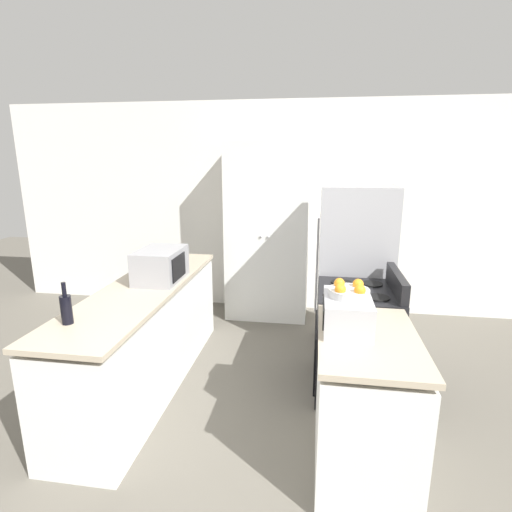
{
  "coord_description": "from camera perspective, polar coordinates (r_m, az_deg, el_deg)",
  "views": [
    {
      "loc": [
        0.54,
        -1.7,
        1.93
      ],
      "look_at": [
        0.0,
        1.81,
        1.05
      ],
      "focal_mm": 28.0,
      "sensor_mm": 36.0,
      "label": 1
    }
  ],
  "objects": [
    {
      "name": "microwave",
      "position": [
        3.53,
        -13.45,
        -1.26
      ],
      "size": [
        0.36,
        0.5,
        0.28
      ],
      "color": "#939399",
      "rests_on": "counter_left"
    },
    {
      "name": "stove",
      "position": [
        3.49,
        14.03,
        -11.56
      ],
      "size": [
        0.66,
        0.71,
        1.05
      ],
      "color": "black",
      "rests_on": "ground_plane"
    },
    {
      "name": "wine_bottle",
      "position": [
        2.84,
        -25.48,
        -6.78
      ],
      "size": [
        0.07,
        0.07,
        0.28
      ],
      "color": "black",
      "rests_on": "counter_left"
    },
    {
      "name": "fruit_bowl",
      "position": [
        2.53,
        13.16,
        -4.89
      ],
      "size": [
        0.25,
        0.25,
        0.1
      ],
      "color": "silver",
      "rests_on": "toaster_oven"
    },
    {
      "name": "refrigerator",
      "position": [
        4.06,
        13.75,
        -2.06
      ],
      "size": [
        0.71,
        0.72,
        1.68
      ],
      "color": "#A3A3A8",
      "rests_on": "ground_plane"
    },
    {
      "name": "wall_back",
      "position": [
        5.08,
        2.61,
        6.82
      ],
      "size": [
        7.0,
        0.06,
        2.6
      ],
      "color": "white",
      "rests_on": "ground_plane"
    },
    {
      "name": "pantry_cabinet",
      "position": [
        4.81,
        1.68,
        3.44
      ],
      "size": [
        0.97,
        0.57,
        2.11
      ],
      "color": "silver",
      "rests_on": "ground_plane"
    },
    {
      "name": "counter_right",
      "position": [
        2.75,
        15.15,
        -19.67
      ],
      "size": [
        0.6,
        0.97,
        0.89
      ],
      "color": "silver",
      "rests_on": "ground_plane"
    },
    {
      "name": "counter_left",
      "position": [
        3.61,
        -15.48,
        -11.15
      ],
      "size": [
        0.6,
        2.34,
        0.89
      ],
      "color": "silver",
      "rests_on": "ground_plane"
    },
    {
      "name": "toaster_oven",
      "position": [
        2.57,
        12.86,
        -7.89
      ],
      "size": [
        0.3,
        0.44,
        0.21
      ],
      "color": "#B2B2B7",
      "rests_on": "counter_right"
    }
  ]
}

